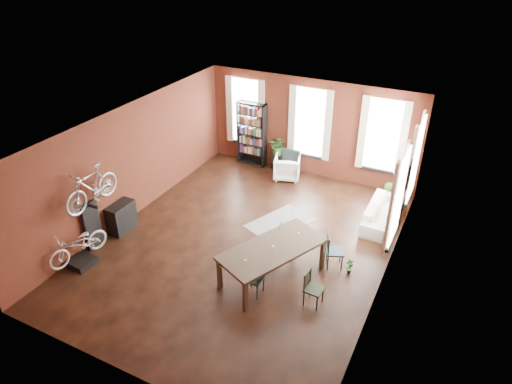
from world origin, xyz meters
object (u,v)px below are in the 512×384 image
Objects in this scene: bicycle_floor at (75,232)px; white_armchair at (287,166)px; dining_chair_d at (335,251)px; dining_chair_a at (254,278)px; console_table at (122,217)px; cream_sofa at (384,210)px; dining_chair_b at (273,240)px; dining_table at (273,262)px; bookshelf at (252,134)px; bike_trainer at (82,262)px; plant_stand at (277,161)px; dining_chair_c at (314,289)px.

white_armchair is at bearing 78.98° from bicycle_floor.
white_armchair is at bearing 14.61° from dining_chair_d.
dining_chair_d reaches higher than dining_chair_a.
dining_chair_d is at bearing 10.85° from console_table.
white_armchair is 0.40× the size of cream_sofa.
dining_chair_b is 0.56× the size of bicycle_floor.
bicycle_floor is (-4.37, -1.64, 0.51)m from dining_table.
white_armchair is 1.04× the size of console_table.
cream_sofa reaches higher than console_table.
bookshelf is 5.40m from console_table.
bicycle_floor is at bearing -71.32° from dining_chair_b.
bike_trainer is at bearing -99.64° from bookshelf.
white_armchair is 6.93m from bike_trainer.
dining_chair_b is 1.53× the size of bike_trainer.
console_table is at bearing -91.04° from dining_chair_b.
dining_chair_d is 0.57× the size of bicycle_floor.
plant_stand is at bearing 66.90° from cream_sofa.
dining_chair_b reaches higher than plant_stand.
console_table is (-6.23, -3.50, -0.01)m from cream_sofa.
bike_trainer is 1.67m from console_table.
dining_chair_a is 0.54× the size of bicycle_floor.
cream_sofa is 3.68× the size of plant_stand.
cream_sofa is (3.44, -1.25, -0.01)m from white_armchair.
console_table is at bearing 90.27° from dining_chair_c.
bike_trainer is at bearing -33.71° from bicycle_floor.
dining_chair_b is at bearing 32.06° from bike_trainer.
dining_chair_a is at bearing -62.52° from bookshelf.
white_armchair is at bearing -16.56° from bookshelf.
bookshelf reaches higher than dining_chair_d.
dining_chair_d is 2.50m from cream_sofa.
dining_chair_b is at bearing 55.39° from dining_chair_c.
plant_stand is at bearing 84.48° from bicycle_floor.
console_table is (-5.61, -1.08, -0.04)m from dining_chair_d.
dining_chair_a is at bearing 105.82° from dining_chair_c.
cream_sofa is at bearing 51.78° from bicycle_floor.
dining_table is 1.56m from dining_chair_d.
plant_stand is at bearing 66.65° from console_table.
white_armchair is at bearing 67.26° from bike_trainer.
bike_trainer is at bearing 130.03° from cream_sofa.
bicycle_floor is at bearing -99.96° from bookshelf.
dining_chair_a is at bearing -70.45° from plant_stand.
plant_stand is at bearing 0.00° from bookshelf.
dining_chair_d is (-0.00, 1.45, 0.02)m from dining_chair_c.
bicycle_floor is (-5.53, -1.23, 0.52)m from dining_chair_c.
dining_chair_b reaches higher than cream_sofa.
plant_stand is (-2.21, 5.16, -0.14)m from dining_table.
white_armchair is at bearing 32.92° from dining_chair_c.
bookshelf reaches higher than plant_stand.
dining_chair_b is 3.41m from cream_sofa.
dining_chair_d reaches higher than dining_table.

